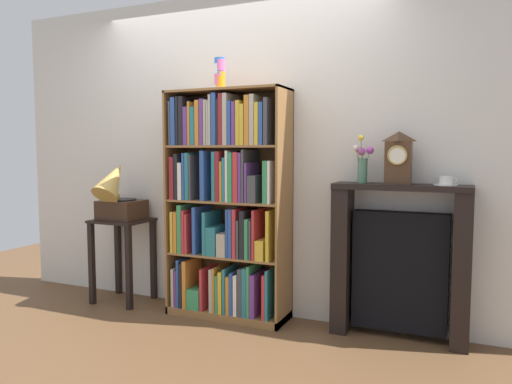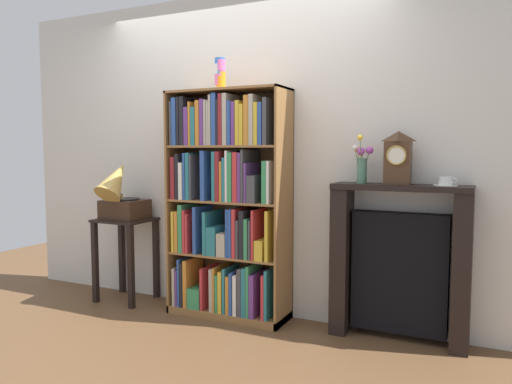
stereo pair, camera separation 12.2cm
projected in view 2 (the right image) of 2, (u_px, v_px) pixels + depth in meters
The scene contains 10 objects.
ground_plane at pixel (225, 319), 3.90m from camera, with size 7.77×6.40×0.02m, color brown.
wall_back at pixel (257, 154), 3.97m from camera, with size 4.77×0.08×2.60m, color silver.
bookshelf at pixel (226, 207), 3.87m from camera, with size 0.98×0.35×1.80m.
cup_stack at pixel (220, 74), 3.76m from camera, with size 0.08×0.08×0.24m.
side_table_left at pixel (126, 243), 4.33m from camera, with size 0.46×0.41×0.73m.
gramophone at pixel (120, 194), 4.24m from camera, with size 0.36×0.46×0.56m.
fireplace_mantel at pixel (399, 264), 3.41m from camera, with size 0.93×0.25×1.10m.
mantel_clock at pixel (398, 158), 3.33m from camera, with size 0.17×0.13×0.36m.
flower_vase at pixel (362, 162), 3.44m from camera, with size 0.14×0.15×0.34m.
teacup_with_saucer at pixel (446, 182), 3.22m from camera, with size 0.15×0.15×0.06m.
Camera 2 is at (1.86, -3.33, 1.34)m, focal length 34.24 mm.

